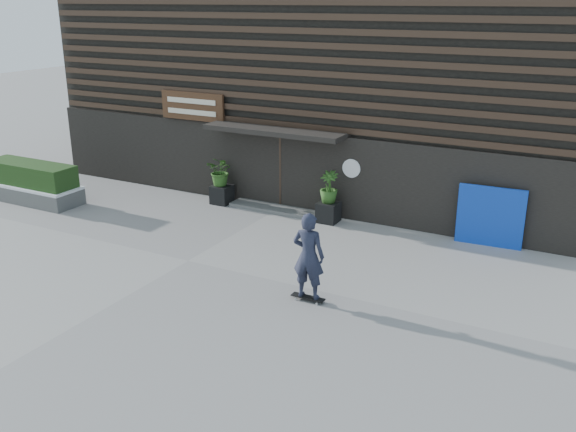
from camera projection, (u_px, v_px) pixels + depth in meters
The scene contains 12 objects.
ground at pixel (188, 261), 16.14m from camera, with size 80.00×80.00×0.00m, color #989590.
entrance_step at pixel (276, 208), 19.95m from camera, with size 3.00×0.80×0.12m, color #535350.
planter_pot_left at pixel (222, 194), 20.55m from camera, with size 0.60×0.60×0.60m, color black.
bamboo_left at pixel (221, 171), 20.30m from camera, with size 0.86×0.75×0.96m, color #2D591E.
planter_pot_right at pixel (328, 212), 18.86m from camera, with size 0.60×0.60×0.60m, color black.
bamboo_right at pixel (329, 187), 18.60m from camera, with size 0.54×0.54×0.96m, color #2D591E.
raised_bed at pixel (33, 193), 20.83m from camera, with size 3.50×1.20×0.50m, color #4F4F4C.
snow_layer at pixel (32, 185), 20.73m from camera, with size 3.50×1.20×0.08m, color white.
hedge at pixel (30, 173), 20.61m from camera, with size 3.30×1.00×0.70m, color #1C3914.
blue_tarp at pixel (490, 217), 16.89m from camera, with size 1.74×0.12×1.64m, color #0D36B5.
building at pixel (347, 66), 23.13m from camera, with size 18.00×11.00×8.00m.
skateboarder at pixel (309, 256), 13.66m from camera, with size 0.78×0.53×2.05m.
Camera 1 is at (9.26, -11.92, 6.35)m, focal length 39.55 mm.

